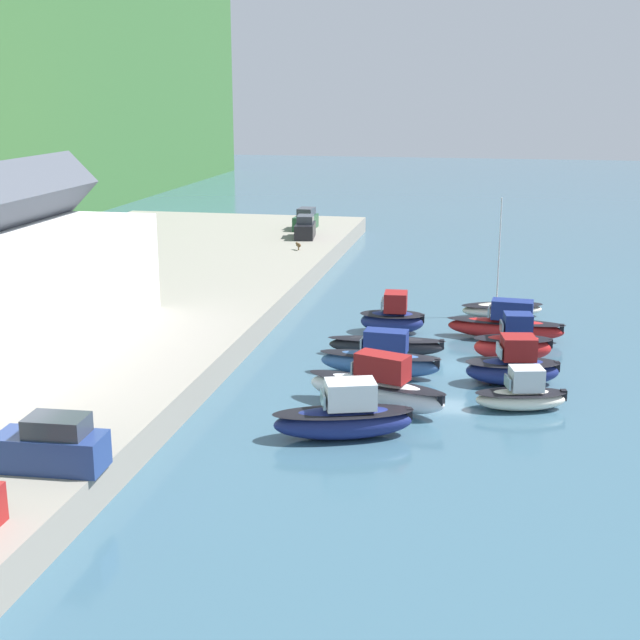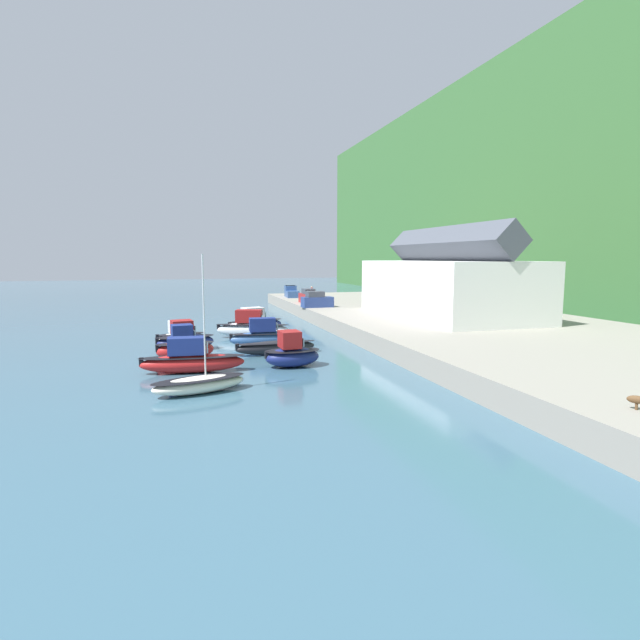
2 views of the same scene
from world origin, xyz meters
TOP-DOWN VIEW (x-y plane):
  - ground_plane at (0.00, 0.00)m, footprint 320.00×320.00m
  - quay_promenade at (0.00, 26.45)m, footprint 97.93×28.12m
  - moored_boat_0 at (-12.07, 4.34)m, footprint 4.07×7.03m
  - moored_boat_1 at (-7.90, 3.40)m, footprint 4.20×7.92m
  - moored_boat_2 at (-2.55, 3.88)m, footprint 2.07×7.11m
  - moored_boat_3 at (1.54, 4.06)m, footprint 1.99×7.32m
  - moored_boat_4 at (6.82, 4.31)m, footprint 2.67×4.45m
  - moored_boat_5 at (-6.57, -3.90)m, footprint 2.79×5.00m
  - moored_boat_6 at (-2.54, -3.51)m, footprint 3.15×5.56m
  - moored_boat_7 at (1.92, -3.56)m, footprint 2.52×4.91m
  - moored_boat_8 at (6.73, -3.18)m, footprint 2.43×7.77m
  - moored_boat_9 at (12.57, -2.90)m, footprint 3.57×6.25m
  - parked_car_0 at (39.19, 17.24)m, footprint 4.26×1.94m
  - parked_car_2 at (-21.36, 14.22)m, footprint 2.00×4.28m
  - parked_car_3 at (33.84, 16.14)m, footprint 4.40×2.33m
  - dog_on_quay at (27.02, 15.30)m, footprint 0.81×0.74m

SIDE VIEW (x-z plane):
  - ground_plane at x=0.00m, z-range 0.00..0.00m
  - moored_boat_9 at x=12.57m, z-range -3.70..4.87m
  - moored_boat_3 at x=1.54m, z-range 0.04..1.24m
  - moored_boat_5 at x=-6.57m, z-range -0.32..1.93m
  - quay_promenade at x=0.00m, z-range 0.00..1.67m
  - moored_boat_8 at x=6.73m, z-range -0.35..2.27m
  - moored_boat_2 at x=-2.55m, z-range -0.36..2.36m
  - moored_boat_6 at x=-2.54m, z-range -0.36..2.40m
  - moored_boat_4 at x=6.82m, z-range -0.36..2.42m
  - moored_boat_0 at x=-12.07m, z-range -0.37..2.44m
  - moored_boat_7 at x=1.92m, z-range -0.37..2.57m
  - moored_boat_1 at x=-7.90m, z-range -0.38..2.59m
  - dog_on_quay at x=27.02m, z-range 1.79..2.47m
  - parked_car_0 at x=39.19m, z-range 1.51..3.67m
  - parked_car_2 at x=-21.36m, z-range 1.51..3.67m
  - parked_car_3 at x=33.84m, z-range 1.51..3.67m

